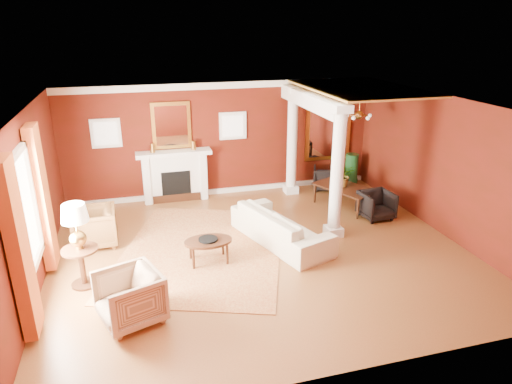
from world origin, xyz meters
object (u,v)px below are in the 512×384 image
object	(u,v)px
sofa	(281,221)
coffee_table	(208,242)
side_table	(77,232)
armchair_leopard	(94,225)
dining_table	(346,191)
armchair_stripe	(129,295)

from	to	relation	value
sofa	coffee_table	world-z (taller)	sofa
coffee_table	side_table	size ratio (longest dim) A/B	0.60
side_table	coffee_table	bearing A→B (deg)	5.59
armchair_leopard	coffee_table	size ratio (longest dim) A/B	0.96
coffee_table	dining_table	world-z (taller)	dining_table
side_table	dining_table	distance (m)	6.32
armchair_leopard	dining_table	xyz separation A→B (m)	(5.83, 0.51, -0.02)
armchair_leopard	armchair_stripe	distance (m)	2.88
armchair_stripe	armchair_leopard	bearing A→B (deg)	173.31
armchair_leopard	armchair_stripe	bearing A→B (deg)	11.71
armchair_stripe	side_table	xyz separation A→B (m)	(-0.77, 1.26, 0.57)
sofa	dining_table	size ratio (longest dim) A/B	1.63
sofa	coffee_table	xyz separation A→B (m)	(-1.59, -0.45, -0.06)
armchair_stripe	side_table	size ratio (longest dim) A/B	0.59
coffee_table	sofa	bearing A→B (deg)	15.68
armchair_leopard	dining_table	distance (m)	5.85
side_table	dining_table	world-z (taller)	side_table
side_table	armchair_leopard	bearing A→B (deg)	85.56
sofa	armchair_leopard	xyz separation A→B (m)	(-3.69, 0.88, -0.04)
sofa	armchair_stripe	distance (m)	3.60
armchair_stripe	dining_table	bearing A→B (deg)	102.91
armchair_stripe	dining_table	distance (m)	6.15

